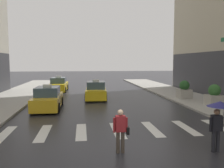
{
  "coord_description": "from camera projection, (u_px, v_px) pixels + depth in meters",
  "views": [
    {
      "loc": [
        -1.72,
        -8.24,
        3.39
      ],
      "look_at": [
        0.37,
        8.0,
        1.85
      ],
      "focal_mm": 37.33,
      "sensor_mm": 36.0,
      "label": 1
    }
  ],
  "objects": [
    {
      "name": "taxi_third",
      "position": [
        59.0,
        85.0,
        27.12
      ],
      "size": [
        2.02,
        4.58,
        1.8
      ],
      "color": "yellow",
      "rests_on": "ground"
    },
    {
      "name": "planter_mid_block",
      "position": [
        184.0,
        90.0,
        21.02
      ],
      "size": [
        1.1,
        1.1,
        1.6
      ],
      "color": "#A8A399",
      "rests_on": "curb_right"
    },
    {
      "name": "taxi_second",
      "position": [
        96.0,
        91.0,
        21.57
      ],
      "size": [
        2.12,
        4.63,
        1.8
      ],
      "color": "yellow",
      "rests_on": "ground"
    },
    {
      "name": "crosswalk_markings",
      "position": [
        117.0,
        130.0,
        11.64
      ],
      "size": [
        11.3,
        2.8,
        0.01
      ],
      "color": "silver",
      "rests_on": "ground"
    },
    {
      "name": "pedestrian_with_handbag",
      "position": [
        121.0,
        128.0,
        8.65
      ],
      "size": [
        0.6,
        0.24,
        1.65
      ],
      "color": "#473D33",
      "rests_on": "ground"
    },
    {
      "name": "planter_near_corner",
      "position": [
        214.0,
        96.0,
        17.38
      ],
      "size": [
        1.1,
        1.1,
        1.6
      ],
      "color": "#A8A399",
      "rests_on": "curb_right"
    },
    {
      "name": "taxi_lead",
      "position": [
        48.0,
        99.0,
        16.88
      ],
      "size": [
        1.93,
        4.54,
        1.8
      ],
      "color": "gold",
      "rests_on": "ground"
    },
    {
      "name": "pedestrian_with_umbrella",
      "position": [
        219.0,
        112.0,
        8.7
      ],
      "size": [
        0.96,
        0.96,
        1.94
      ],
      "color": "black",
      "rests_on": "ground"
    },
    {
      "name": "ground_plane",
      "position": [
        130.0,
        153.0,
        8.67
      ],
      "size": [
        160.0,
        160.0,
        0.0
      ],
      "primitive_type": "plane",
      "color": "#26262B"
    }
  ]
}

